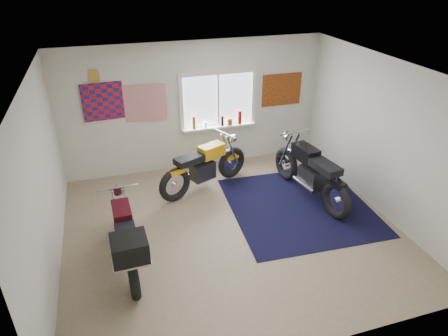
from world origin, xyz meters
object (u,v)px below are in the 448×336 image
object	(u,v)px
navy_rug	(299,206)
black_chrome_bike	(310,173)
maroon_tourer	(126,240)
yellow_triumph	(204,167)

from	to	relation	value
navy_rug	black_chrome_bike	world-z (taller)	black_chrome_bike
black_chrome_bike	navy_rug	bearing A→B (deg)	119.98
navy_rug	black_chrome_bike	distance (m)	0.65
navy_rug	maroon_tourer	xyz separation A→B (m)	(-3.17, -0.79, 0.54)
navy_rug	maroon_tourer	size ratio (longest dim) A/B	1.26
maroon_tourer	yellow_triumph	bearing A→B (deg)	-42.14
black_chrome_bike	maroon_tourer	world-z (taller)	black_chrome_bike
maroon_tourer	navy_rug	bearing A→B (deg)	-77.93
yellow_triumph	maroon_tourer	distance (m)	2.57
maroon_tourer	black_chrome_bike	bearing A→B (deg)	-75.09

